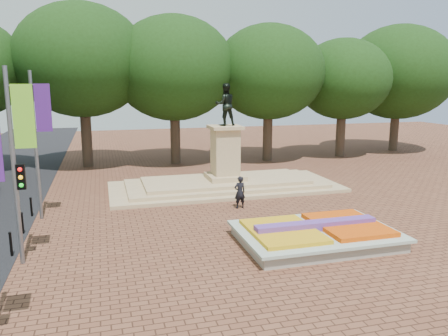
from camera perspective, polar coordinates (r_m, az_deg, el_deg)
name	(u,v)px	position (r m, az deg, el deg)	size (l,w,h in m)	color
ground	(274,229)	(19.81, 6.56, -7.96)	(90.00, 90.00, 0.00)	brown
flower_bed	(316,234)	(18.39, 11.96, -8.41)	(6.30, 4.30, 0.91)	gray
monument	(225,175)	(26.88, 0.15, -0.86)	(14.00, 6.00, 6.40)	tan
tree_row_back	(219,80)	(36.56, -0.63, 11.43)	(44.80, 8.80, 10.43)	#38271E
banner_poles	(15,159)	(16.45, -25.59, 1.03)	(0.88, 11.17, 7.00)	slate
bollard_row	(4,256)	(17.22, -26.84, -10.23)	(0.12, 13.12, 0.98)	black
pedestrian	(240,192)	(22.69, 2.08, -3.18)	(0.62, 0.41, 1.71)	black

